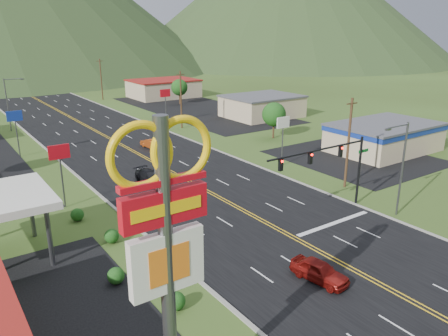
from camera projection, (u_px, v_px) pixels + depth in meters
ground at (425, 309)px, 27.71m from camera, size 500.00×500.00×0.00m
road at (425, 309)px, 27.71m from camera, size 20.00×460.00×0.04m
pylon_sign at (165, 233)px, 17.19m from camera, size 4.32×0.60×14.00m
traffic_signal at (333, 160)px, 40.55m from camera, size 13.10×0.43×7.00m
streetlight_east at (401, 163)px, 40.02m from camera, size 3.28×0.25×9.00m
streetlight_west at (9, 101)px, 74.50m from camera, size 3.28×0.25×9.00m
building_east_near at (384, 136)px, 62.88m from camera, size 15.40×10.40×4.10m
building_east_mid at (262, 106)px, 87.45m from camera, size 14.40×11.40×4.30m
building_east_far at (164, 88)px, 112.61m from camera, size 16.40×12.40×4.50m
pole_sign_west_a at (60, 158)px, 42.00m from camera, size 2.00×0.18×6.40m
pole_sign_west_b at (15, 121)px, 59.20m from camera, size 2.00×0.18×6.40m
pole_sign_east_a at (283, 127)px, 55.13m from camera, size 2.00×0.18×6.40m
pole_sign_east_b at (165, 97)px, 80.14m from camera, size 2.00×0.18×6.40m
tree_east_a at (274, 114)px, 69.76m from camera, size 3.84×3.84×5.82m
tree_east_b at (179, 87)px, 101.64m from camera, size 3.84×3.84×5.82m
utility_pole_a at (348, 143)px, 47.56m from camera, size 1.60×0.28×10.00m
utility_pole_b at (181, 99)px, 76.48m from camera, size 1.60×0.28×10.00m
utility_pole_c at (101, 79)px, 107.76m from camera, size 1.60×0.28×10.00m
utility_pole_d at (57, 68)px, 139.03m from camera, size 1.60×0.28×10.00m
car_red_near at (319, 272)px, 30.57m from camera, size 2.38×4.53×1.47m
car_dark_mid at (151, 177)px, 50.05m from camera, size 2.36×5.07×1.43m
car_red_far at (151, 144)px, 64.68m from camera, size 1.85×4.46×1.44m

